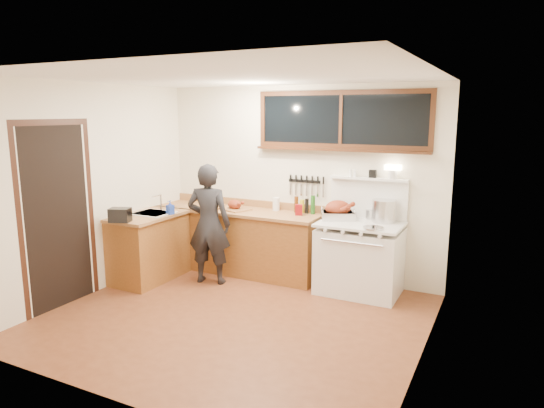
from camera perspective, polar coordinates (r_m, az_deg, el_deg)
The scene contains 20 objects.
ground_plane at distance 5.52m, azimuth -4.54°, elevation -13.38°, with size 4.00×3.50×0.02m, color brown.
room_shell at distance 5.07m, azimuth -4.82°, elevation 3.99°, with size 4.10×3.60×2.65m.
counter_back at distance 6.93m, azimuth -4.08°, elevation -4.24°, with size 2.44×0.64×1.00m.
counter_left at distance 6.79m, azimuth -14.24°, elevation -4.87°, with size 0.64×1.09×0.90m.
sink_unit at distance 6.74m, azimuth -13.85°, elevation -1.51°, with size 0.50×0.45×0.37m.
vintage_stove at distance 6.20m, azimuth 10.30°, elevation -6.07°, with size 1.02×0.74×1.61m.
back_window at distance 6.35m, azimuth 8.07°, elevation 9.03°, with size 2.32×0.13×0.77m.
left_doorway at distance 6.06m, azimuth -23.88°, elevation -1.19°, with size 0.02×1.04×2.17m.
knife_strip at distance 6.60m, azimuth 3.97°, elevation 2.59°, with size 0.52×0.03×0.28m.
man at distance 6.42m, azimuth -7.43°, elevation -2.35°, with size 0.66×0.51×1.60m.
soap_bottle at distance 6.61m, azimuth -11.89°, elevation -0.39°, with size 0.10×0.10×0.18m.
toaster at distance 6.31m, azimuth -17.45°, elevation -1.24°, with size 0.30×0.25×0.17m.
cutting_board at distance 6.79m, azimuth -4.41°, elevation -0.23°, with size 0.49×0.43×0.14m.
roast_turkey at distance 6.22m, azimuth 7.79°, elevation -0.86°, with size 0.51×0.46×0.24m.
stockpot at distance 6.16m, azimuth 13.06°, elevation -0.80°, with size 0.36×0.36×0.28m.
saucepan at distance 6.33m, azimuth 11.66°, elevation -1.16°, with size 0.16×0.28×0.12m.
pot_lid at distance 5.79m, azimuth 11.82°, elevation -2.77°, with size 0.32×0.32×0.04m.
coffee_tin at distance 6.42m, azimuth 3.17°, elevation -0.69°, with size 0.12×0.11×0.14m.
pitcher at distance 6.71m, azimuth 0.49°, elevation -0.01°, with size 0.13×0.13×0.18m.
bottle_cluster at distance 6.54m, azimuth 3.91°, elevation -0.16°, with size 0.30×0.06×0.25m.
Camera 1 is at (2.62, -4.30, 2.24)m, focal length 32.00 mm.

